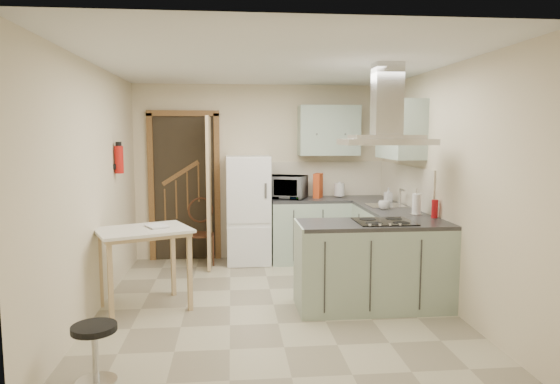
{
  "coord_description": "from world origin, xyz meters",
  "views": [
    {
      "loc": [
        -0.43,
        -5.1,
        1.79
      ],
      "look_at": [
        0.11,
        0.45,
        1.15
      ],
      "focal_mm": 32.0,
      "sensor_mm": 36.0,
      "label": 1
    }
  ],
  "objects": [
    {
      "name": "sink",
      "position": [
        1.5,
        0.95,
        0.91
      ],
      "size": [
        0.45,
        0.4,
        0.01
      ],
      "primitive_type": "cube",
      "color": "silver",
      "rests_on": "counter_right"
    },
    {
      "name": "microwave",
      "position": [
        0.32,
        1.85,
        1.06
      ],
      "size": [
        0.68,
        0.58,
        0.32
      ],
      "primitive_type": "imported",
      "rotation": [
        0.0,
        0.0,
        -0.39
      ],
      "color": "black",
      "rests_on": "counter_back"
    },
    {
      "name": "soap_bottle",
      "position": [
        1.64,
        1.31,
        0.99
      ],
      "size": [
        0.1,
        0.1,
        0.19
      ],
      "primitive_type": "imported",
      "rotation": [
        0.0,
        0.0,
        0.16
      ],
      "color": "silver",
      "rests_on": "counter_right"
    },
    {
      "name": "ceiling",
      "position": [
        0.0,
        0.0,
        2.5
      ],
      "size": [
        4.2,
        4.2,
        0.0
      ],
      "primitive_type": "plane",
      "rotation": [
        3.14,
        0.0,
        0.0
      ],
      "color": "silver",
      "rests_on": "back_wall"
    },
    {
      "name": "fridge",
      "position": [
        -0.2,
        1.8,
        0.75
      ],
      "size": [
        0.6,
        0.6,
        1.5
      ],
      "primitive_type": "cube",
      "color": "white",
      "rests_on": "floor"
    },
    {
      "name": "book",
      "position": [
        -1.29,
        0.03,
        0.9
      ],
      "size": [
        0.29,
        0.31,
        0.11
      ],
      "primitive_type": "imported",
      "rotation": [
        0.0,
        0.0,
        0.5
      ],
      "color": "#9B4133",
      "rests_on": "drop_leaf_table"
    },
    {
      "name": "splashback",
      "position": [
        0.96,
        2.09,
        1.15
      ],
      "size": [
        1.68,
        0.02,
        0.5
      ],
      "primitive_type": "cube",
      "color": "beige",
      "rests_on": "counter_back"
    },
    {
      "name": "red_bottle",
      "position": [
        1.74,
        0.02,
        1.0
      ],
      "size": [
        0.08,
        0.08,
        0.2
      ],
      "primitive_type": "cylinder",
      "rotation": [
        0.0,
        0.0,
        -0.24
      ],
      "color": "#AC0E14",
      "rests_on": "peninsula"
    },
    {
      "name": "counter_right",
      "position": [
        1.5,
        1.12,
        0.45
      ],
      "size": [
        0.6,
        1.95,
        0.9
      ],
      "primitive_type": "cube",
      "color": "#9EB2A0",
      "rests_on": "floor"
    },
    {
      "name": "peninsula",
      "position": [
        1.02,
        -0.18,
        0.45
      ],
      "size": [
        1.55,
        0.65,
        0.9
      ],
      "primitive_type": "cube",
      "color": "#9EB2A0",
      "rests_on": "floor"
    },
    {
      "name": "extractor_hood",
      "position": [
        1.12,
        -0.18,
        1.72
      ],
      "size": [
        0.9,
        0.55,
        0.1
      ],
      "primitive_type": "cube",
      "color": "silver",
      "rests_on": "ceiling"
    },
    {
      "name": "stool",
      "position": [
        -1.43,
        -1.53,
        0.22
      ],
      "size": [
        0.35,
        0.35,
        0.43
      ],
      "primitive_type": "cylinder",
      "rotation": [
        0.0,
        0.0,
        0.1
      ],
      "color": "black",
      "rests_on": "floor"
    },
    {
      "name": "counter_back",
      "position": [
        0.66,
        1.8,
        0.45
      ],
      "size": [
        1.08,
        0.6,
        0.9
      ],
      "primitive_type": "cube",
      "color": "#9EB2A0",
      "rests_on": "floor"
    },
    {
      "name": "drop_leaf_table",
      "position": [
        -1.33,
        0.01,
        0.42
      ],
      "size": [
        1.09,
        0.98,
        0.84
      ],
      "primitive_type": "cube",
      "rotation": [
        0.0,
        0.0,
        0.42
      ],
      "color": "tan",
      "rests_on": "floor"
    },
    {
      "name": "wall_cabinet_back",
      "position": [
        0.95,
        1.93,
        1.85
      ],
      "size": [
        0.85,
        0.35,
        0.7
      ],
      "primitive_type": "cube",
      "color": "#9EB2A0",
      "rests_on": "back_wall"
    },
    {
      "name": "bentwood_chair",
      "position": [
        -0.87,
        1.76,
        0.42
      ],
      "size": [
        0.44,
        0.44,
        0.83
      ],
      "primitive_type": "cube",
      "rotation": [
        0.0,
        0.0,
        0.23
      ],
      "color": "#4F1E1A",
      "rests_on": "floor"
    },
    {
      "name": "right_wall",
      "position": [
        1.8,
        0.0,
        1.25
      ],
      "size": [
        0.0,
        4.2,
        4.2
      ],
      "primitive_type": "plane",
      "rotation": [
        1.57,
        0.0,
        -1.57
      ],
      "color": "beige",
      "rests_on": "floor"
    },
    {
      "name": "left_wall",
      "position": [
        -1.8,
        0.0,
        1.25
      ],
      "size": [
        0.0,
        4.2,
        4.2
      ],
      "primitive_type": "plane",
      "rotation": [
        1.57,
        0.0,
        1.57
      ],
      "color": "beige",
      "rests_on": "floor"
    },
    {
      "name": "cup",
      "position": [
        1.39,
        0.66,
        0.95
      ],
      "size": [
        0.16,
        0.16,
        0.11
      ],
      "primitive_type": "imported",
      "rotation": [
        0.0,
        0.0,
        -0.19
      ],
      "color": "silver",
      "rests_on": "counter_right"
    },
    {
      "name": "wall_cabinet_right",
      "position": [
        1.62,
        0.85,
        1.85
      ],
      "size": [
        0.35,
        0.9,
        0.7
      ],
      "primitive_type": "cube",
      "color": "#9EB2A0",
      "rests_on": "right_wall"
    },
    {
      "name": "doorway",
      "position": [
        -1.1,
        2.07,
        1.05
      ],
      "size": [
        1.1,
        0.12,
        2.1
      ],
      "primitive_type": "cube",
      "color": "brown",
      "rests_on": "floor"
    },
    {
      "name": "cereal_box",
      "position": [
        0.79,
        1.86,
        1.07
      ],
      "size": [
        0.17,
        0.25,
        0.34
      ],
      "primitive_type": "cube",
      "rotation": [
        0.0,
        0.0,
        -0.4
      ],
      "color": "#C44117",
      "rests_on": "counter_back"
    },
    {
      "name": "floor",
      "position": [
        0.0,
        0.0,
        0.0
      ],
      "size": [
        4.2,
        4.2,
        0.0
      ],
      "primitive_type": "plane",
      "color": "#B0A889",
      "rests_on": "ground"
    },
    {
      "name": "paper_towel",
      "position": [
        1.63,
        0.25,
        1.02
      ],
      "size": [
        0.11,
        0.11,
        0.24
      ],
      "primitive_type": "cylinder",
      "rotation": [
        0.0,
        0.0,
        0.1
      ],
      "color": "white",
      "rests_on": "counter_right"
    },
    {
      "name": "fire_extinguisher",
      "position": [
        -1.74,
        0.9,
        1.5
      ],
      "size": [
        0.1,
        0.1,
        0.32
      ],
      "primitive_type": "cylinder",
      "color": "#B2140F",
      "rests_on": "left_wall"
    },
    {
      "name": "kettle",
      "position": [
        1.11,
        1.88,
        1.01
      ],
      "size": [
        0.17,
        0.17,
        0.22
      ],
      "primitive_type": "cylinder",
      "rotation": [
        0.0,
        0.0,
        -0.13
      ],
      "color": "silver",
      "rests_on": "counter_back"
    },
    {
      "name": "hob",
      "position": [
        1.12,
        -0.18,
        0.91
      ],
      "size": [
        0.58,
        0.5,
        0.01
      ],
      "primitive_type": "cube",
      "color": "black",
      "rests_on": "peninsula"
    },
    {
      "name": "back_wall",
      "position": [
        0.0,
        2.1,
        1.25
      ],
      "size": [
        3.6,
        0.0,
        3.6
      ],
      "primitive_type": "plane",
      "rotation": [
        1.57,
        0.0,
        0.0
      ],
      "color": "beige",
      "rests_on": "floor"
    }
  ]
}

